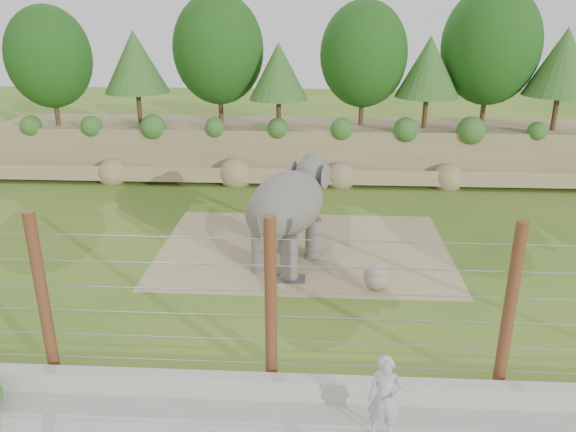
# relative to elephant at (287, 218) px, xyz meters

# --- Properties ---
(ground) EXTENTS (90.00, 90.00, 0.00)m
(ground) POSITION_rel_elephant_xyz_m (0.01, -1.75, -1.63)
(ground) COLOR #396819
(ground) RESTS_ON ground
(back_embankment) EXTENTS (30.00, 5.52, 8.77)m
(back_embankment) POSITION_rel_elephant_xyz_m (0.60, 10.93, 2.33)
(back_embankment) COLOR #897052
(back_embankment) RESTS_ON ground
(dirt_patch) EXTENTS (10.00, 7.00, 0.02)m
(dirt_patch) POSITION_rel_elephant_xyz_m (0.51, 1.25, -1.62)
(dirt_patch) COLOR tan
(dirt_patch) RESTS_ON ground
(drain_grate) EXTENTS (1.00, 0.60, 0.03)m
(drain_grate) POSITION_rel_elephant_xyz_m (0.12, -1.14, -1.60)
(drain_grate) COLOR #262628
(drain_grate) RESTS_ON dirt_patch
(elephant) EXTENTS (3.27, 4.39, 3.27)m
(elephant) POSITION_rel_elephant_xyz_m (0.00, 0.00, 0.00)
(elephant) COLOR #5D5953
(elephant) RESTS_ON ground
(stone_ball) EXTENTS (0.77, 0.77, 0.77)m
(stone_ball) POSITION_rel_elephant_xyz_m (2.76, -1.61, -1.23)
(stone_ball) COLOR gray
(stone_ball) RESTS_ON dirt_patch
(retaining_wall) EXTENTS (26.00, 0.35, 0.50)m
(retaining_wall) POSITION_rel_elephant_xyz_m (0.01, -6.75, -1.38)
(retaining_wall) COLOR #A8A69C
(retaining_wall) RESTS_ON ground
(barrier_fence) EXTENTS (20.26, 0.26, 4.00)m
(barrier_fence) POSITION_rel_elephant_xyz_m (0.01, -6.25, 0.37)
(barrier_fence) COLOR #553014
(barrier_fence) RESTS_ON ground
(zookeeper) EXTENTS (0.72, 0.53, 1.80)m
(zookeeper) POSITION_rel_elephant_xyz_m (2.33, -7.84, -0.72)
(zookeeper) COLOR #B3B8BD
(zookeeper) RESTS_ON walkway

